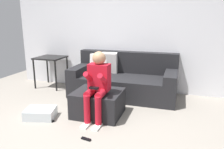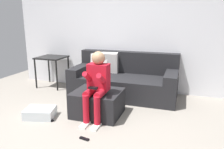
{
  "view_description": "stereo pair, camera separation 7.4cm",
  "coord_description": "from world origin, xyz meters",
  "px_view_note": "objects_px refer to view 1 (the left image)",
  "views": [
    {
      "loc": [
        1.32,
        -2.42,
        1.56
      ],
      "look_at": [
        0.15,
        1.31,
        0.57
      ],
      "focal_mm": 35.8,
      "sensor_mm": 36.0,
      "label": 1
    },
    {
      "loc": [
        1.39,
        -2.39,
        1.56
      ],
      "look_at": [
        0.15,
        1.31,
        0.57
      ],
      "focal_mm": 35.8,
      "sensor_mm": 36.0,
      "label": 2
    }
  ],
  "objects_px": {
    "storage_bin": "(40,113)",
    "person_seated": "(98,82)",
    "side_table": "(51,61)",
    "remote_by_storage_bin": "(50,120)",
    "couch_sectional": "(123,80)",
    "ottoman": "(98,103)",
    "remote_near_ottoman": "(86,139)"
  },
  "relations": [
    {
      "from": "couch_sectional",
      "to": "person_seated",
      "type": "relative_size",
      "value": 1.97
    },
    {
      "from": "storage_bin",
      "to": "remote_by_storage_bin",
      "type": "xyz_separation_m",
      "value": [
        0.21,
        -0.06,
        -0.07
      ]
    },
    {
      "from": "remote_near_ottoman",
      "to": "remote_by_storage_bin",
      "type": "relative_size",
      "value": 0.9
    },
    {
      "from": "remote_by_storage_bin",
      "to": "couch_sectional",
      "type": "bearing_deg",
      "value": 81.13
    },
    {
      "from": "couch_sectional",
      "to": "ottoman",
      "type": "height_order",
      "value": "couch_sectional"
    },
    {
      "from": "side_table",
      "to": "remote_near_ottoman",
      "type": "height_order",
      "value": "side_table"
    },
    {
      "from": "person_seated",
      "to": "storage_bin",
      "type": "bearing_deg",
      "value": -165.81
    },
    {
      "from": "storage_bin",
      "to": "side_table",
      "type": "distance_m",
      "value": 1.82
    },
    {
      "from": "storage_bin",
      "to": "person_seated",
      "type": "bearing_deg",
      "value": 14.19
    },
    {
      "from": "side_table",
      "to": "remote_by_storage_bin",
      "type": "relative_size",
      "value": 4.49
    },
    {
      "from": "couch_sectional",
      "to": "side_table",
      "type": "xyz_separation_m",
      "value": [
        -1.75,
        0.08,
        0.28
      ]
    },
    {
      "from": "person_seated",
      "to": "storage_bin",
      "type": "xyz_separation_m",
      "value": [
        -0.9,
        -0.23,
        -0.54
      ]
    },
    {
      "from": "remote_near_ottoman",
      "to": "remote_by_storage_bin",
      "type": "distance_m",
      "value": 0.84
    },
    {
      "from": "couch_sectional",
      "to": "side_table",
      "type": "height_order",
      "value": "couch_sectional"
    },
    {
      "from": "side_table",
      "to": "couch_sectional",
      "type": "bearing_deg",
      "value": -2.66
    },
    {
      "from": "ottoman",
      "to": "storage_bin",
      "type": "distance_m",
      "value": 0.94
    },
    {
      "from": "storage_bin",
      "to": "ottoman",
      "type": "bearing_deg",
      "value": 24.9
    },
    {
      "from": "person_seated",
      "to": "remote_by_storage_bin",
      "type": "height_order",
      "value": "person_seated"
    },
    {
      "from": "person_seated",
      "to": "side_table",
      "type": "relative_size",
      "value": 1.53
    },
    {
      "from": "ottoman",
      "to": "side_table",
      "type": "relative_size",
      "value": 1.09
    },
    {
      "from": "person_seated",
      "to": "side_table",
      "type": "distance_m",
      "value": 2.14
    },
    {
      "from": "storage_bin",
      "to": "remote_near_ottoman",
      "type": "distance_m",
      "value": 1.06
    },
    {
      "from": "ottoman",
      "to": "storage_bin",
      "type": "xyz_separation_m",
      "value": [
        -0.84,
        -0.39,
        -0.13
      ]
    },
    {
      "from": "couch_sectional",
      "to": "side_table",
      "type": "bearing_deg",
      "value": 177.34
    },
    {
      "from": "couch_sectional",
      "to": "remote_near_ottoman",
      "type": "relative_size",
      "value": 15.02
    },
    {
      "from": "couch_sectional",
      "to": "storage_bin",
      "type": "xyz_separation_m",
      "value": [
        -0.98,
        -1.49,
        -0.25
      ]
    },
    {
      "from": "side_table",
      "to": "remote_by_storage_bin",
      "type": "xyz_separation_m",
      "value": [
        0.97,
        -1.63,
        -0.59
      ]
    },
    {
      "from": "ottoman",
      "to": "remote_near_ottoman",
      "type": "distance_m",
      "value": 0.83
    },
    {
      "from": "ottoman",
      "to": "person_seated",
      "type": "height_order",
      "value": "person_seated"
    },
    {
      "from": "couch_sectional",
      "to": "storage_bin",
      "type": "bearing_deg",
      "value": -123.47
    },
    {
      "from": "ottoman",
      "to": "person_seated",
      "type": "xyz_separation_m",
      "value": [
        0.06,
        -0.16,
        0.41
      ]
    },
    {
      "from": "couch_sectional",
      "to": "storage_bin",
      "type": "distance_m",
      "value": 1.8
    }
  ]
}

